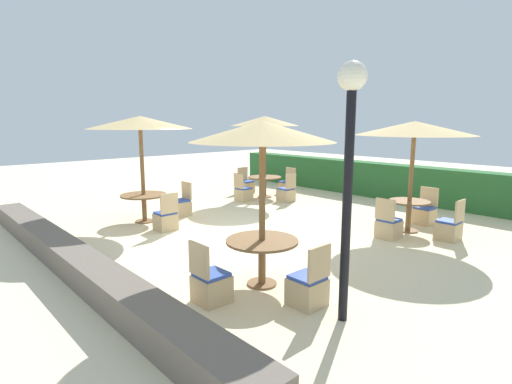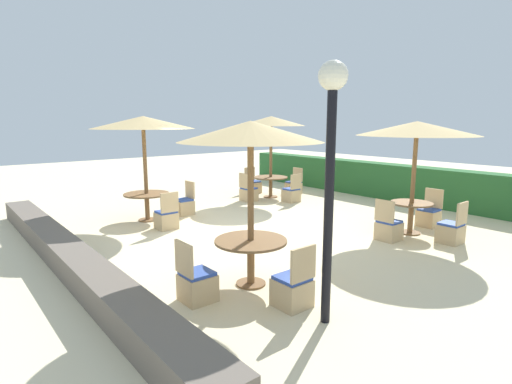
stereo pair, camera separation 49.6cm
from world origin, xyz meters
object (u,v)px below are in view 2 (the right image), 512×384
object	(u,v)px
lamp_post	(331,143)
patio_chair_back_left_west	(253,186)
round_table_front_left	(147,198)
round_table_front_right	(251,248)
patio_chair_back_right_east	(451,231)
patio_chair_front_right_east	(293,289)
patio_chair_back_right_north	(429,216)
patio_chair_back_left_east	(292,194)
patio_chair_front_left_north	(184,205)
patio_chair_back_left_north	(294,187)
parasol_front_right	(251,133)
parasol_back_left	(271,122)
patio_chair_back_right_south	(388,229)
patio_chair_front_right_south	(196,284)
parasol_back_right	(417,129)
round_table_back_left	(271,181)
parasol_front_left	(143,123)
patio_chair_front_left_east	(167,218)
round_table_back_right	(411,210)
patio_chair_back_left_south	(248,193)

from	to	relation	value
lamp_post	patio_chair_back_left_west	size ratio (longest dim) A/B	3.57
round_table_front_left	round_table_front_right	world-z (taller)	round_table_front_right
patio_chair_back_right_east	round_table_front_right	bearing A→B (deg)	167.79
patio_chair_front_right_east	round_table_front_left	bearing A→B (deg)	84.86
patio_chair_back_right_north	patio_chair_back_left_east	world-z (taller)	same
patio_chair_front_left_north	patio_chair_front_right_east	distance (m)	6.21
patio_chair_back_left_north	round_table_front_left	size ratio (longest dim) A/B	0.79
patio_chair_front_left_north	round_table_front_right	world-z (taller)	patio_chair_front_left_north
parasol_front_right	patio_chair_front_right_east	xyz separation A→B (m)	(0.99, -0.03, -2.17)
patio_chair_front_left_north	parasol_back_left	bearing A→B (deg)	-83.77
patio_chair_back_right_south	parasol_back_left	world-z (taller)	parasol_back_left
round_table_front_left	patio_chair_front_right_south	distance (m)	5.23
parasol_back_right	patio_chair_back_left_west	world-z (taller)	parasol_back_right
round_table_back_left	round_table_front_right	size ratio (longest dim) A/B	1.00
patio_chair_back_right_south	round_table_back_left	xyz separation A→B (m)	(-5.43, 1.33, 0.31)
parasol_front_left	patio_chair_front_left_east	world-z (taller)	parasol_front_left
patio_chair_back_left_west	patio_chair_front_left_north	distance (m)	3.90
patio_chair_back_right_north	parasol_front_left	distance (m)	7.59
patio_chair_back_right_east	round_table_front_right	world-z (taller)	patio_chair_back_right_east
patio_chair_back_right_east	parasol_front_left	size ratio (longest dim) A/B	0.34
patio_chair_back_left_west	round_table_front_right	bearing A→B (deg)	50.78
lamp_post	patio_chair_back_right_east	world-z (taller)	lamp_post
patio_chair_back_right_east	patio_chair_front_right_east	world-z (taller)	same
round_table_front_left	patio_chair_front_right_south	size ratio (longest dim) A/B	1.26
parasol_back_right	patio_chair_back_left_north	world-z (taller)	parasol_back_right
round_table_back_right	patio_chair_back_left_north	xyz separation A→B (m)	(-5.41, 1.54, -0.30)
patio_chair_back_right_south	lamp_post	bearing A→B (deg)	-68.40
patio_chair_front_left_north	patio_chair_front_right_east	size ratio (longest dim) A/B	1.00
patio_chair_back_right_east	lamp_post	bearing A→B (deg)	-173.36
patio_chair_back_right_north	patio_chair_back_right_south	world-z (taller)	same
parasol_front_left	patio_chair_front_left_north	xyz separation A→B (m)	(0.03, 1.09, -2.29)
patio_chair_front_left_east	patio_chair_front_right_east	world-z (taller)	same
patio_chair_back_right_south	round_table_front_right	xyz separation A→B (m)	(-0.04, -3.87, 0.34)
patio_chair_back_right_north	patio_chair_back_left_west	bearing A→B (deg)	4.20
parasol_front_right	round_table_front_right	world-z (taller)	parasol_front_right
patio_chair_back_left_north	parasol_front_right	bearing A→B (deg)	130.44
patio_chair_back_left_south	patio_chair_front_right_south	bearing A→B (deg)	-44.24
patio_chair_back_right_south	round_table_front_right	distance (m)	3.88
round_table_front_right	patio_chair_front_right_south	world-z (taller)	patio_chair_front_right_south
round_table_back_right	parasol_front_left	xyz separation A→B (m)	(-5.09, -4.24, 1.99)
parasol_back_right	parasol_front_left	size ratio (longest dim) A/B	0.99
patio_chair_back_left_south	patio_chair_back_left_north	size ratio (longest dim) A/B	1.00
patio_chair_back_left_north	patio_chair_back_left_west	size ratio (longest dim) A/B	1.00
patio_chair_front_left_east	parasol_back_right	bearing A→B (deg)	-43.23
patio_chair_back_right_east	patio_chair_back_left_north	distance (m)	6.57
patio_chair_front_left_north	parasol_front_left	bearing A→B (deg)	88.38
round_table_back_right	round_table_front_right	distance (m)	4.75
patio_chair_back_left_east	parasol_front_left	xyz separation A→B (m)	(-0.68, -4.67, 2.29)
patio_chair_back_left_south	round_table_front_left	xyz separation A→B (m)	(0.33, -3.69, 0.33)
patio_chair_back_right_north	patio_chair_back_left_east	xyz separation A→B (m)	(-4.36, -0.53, 0.00)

